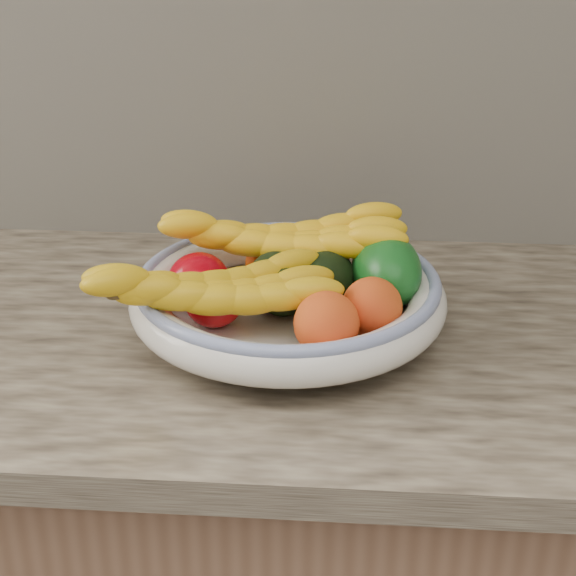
# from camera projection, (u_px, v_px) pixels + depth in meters

# --- Properties ---
(fruit_bowl) EXTENTS (0.39, 0.39, 0.08)m
(fruit_bowl) POSITION_uv_depth(u_px,v_px,m) (288.00, 296.00, 1.09)
(fruit_bowl) COLOR silver
(fruit_bowl) RESTS_ON kitchen_counter
(clementine_back_left) EXTENTS (0.06, 0.06, 0.04)m
(clementine_back_left) POSITION_uv_depth(u_px,v_px,m) (263.00, 262.00, 1.17)
(clementine_back_left) COLOR #FF5505
(clementine_back_left) RESTS_ON fruit_bowl
(clementine_back_right) EXTENTS (0.07, 0.07, 0.05)m
(clementine_back_right) POSITION_uv_depth(u_px,v_px,m) (323.00, 261.00, 1.18)
(clementine_back_right) COLOR orange
(clementine_back_right) RESTS_ON fruit_bowl
(clementine_back_mid) EXTENTS (0.05, 0.05, 0.04)m
(clementine_back_mid) POSITION_uv_depth(u_px,v_px,m) (287.00, 269.00, 1.15)
(clementine_back_mid) COLOR #F25105
(clementine_back_mid) RESTS_ON fruit_bowl
(tomato_left) EXTENTS (0.08, 0.08, 0.07)m
(tomato_left) POSITION_uv_depth(u_px,v_px,m) (199.00, 281.00, 1.10)
(tomato_left) COLOR #AA000C
(tomato_left) RESTS_ON fruit_bowl
(tomato_near_left) EXTENTS (0.08, 0.08, 0.06)m
(tomato_near_left) POSITION_uv_depth(u_px,v_px,m) (214.00, 300.00, 1.05)
(tomato_near_left) COLOR red
(tomato_near_left) RESTS_ON fruit_bowl
(avocado_center) EXTENTS (0.11, 0.13, 0.07)m
(avocado_center) POSITION_uv_depth(u_px,v_px,m) (279.00, 283.00, 1.09)
(avocado_center) COLOR black
(avocado_center) RESTS_ON fruit_bowl
(avocado_right) EXTENTS (0.10, 0.12, 0.07)m
(avocado_right) POSITION_uv_depth(u_px,v_px,m) (324.00, 280.00, 1.09)
(avocado_right) COLOR black
(avocado_right) RESTS_ON fruit_bowl
(green_mango) EXTENTS (0.13, 0.15, 0.11)m
(green_mango) POSITION_uv_depth(u_px,v_px,m) (386.00, 270.00, 1.09)
(green_mango) COLOR #0E4D15
(green_mango) RESTS_ON fruit_bowl
(peach_front) EXTENTS (0.09, 0.09, 0.07)m
(peach_front) POSITION_uv_depth(u_px,v_px,m) (327.00, 324.00, 0.98)
(peach_front) COLOR orange
(peach_front) RESTS_ON fruit_bowl
(peach_right) EXTENTS (0.09, 0.09, 0.07)m
(peach_right) POSITION_uv_depth(u_px,v_px,m) (372.00, 307.00, 1.02)
(peach_right) COLOR orange
(peach_right) RESTS_ON fruit_bowl
(banana_bunch_back) EXTENTS (0.34, 0.14, 0.09)m
(banana_bunch_back) POSITION_uv_depth(u_px,v_px,m) (282.00, 245.00, 1.14)
(banana_bunch_back) COLOR yellow
(banana_bunch_back) RESTS_ON fruit_bowl
(banana_bunch_front) EXTENTS (0.33, 0.21, 0.08)m
(banana_bunch_front) POSITION_uv_depth(u_px,v_px,m) (212.00, 296.00, 1.01)
(banana_bunch_front) COLOR gold
(banana_bunch_front) RESTS_ON fruit_bowl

